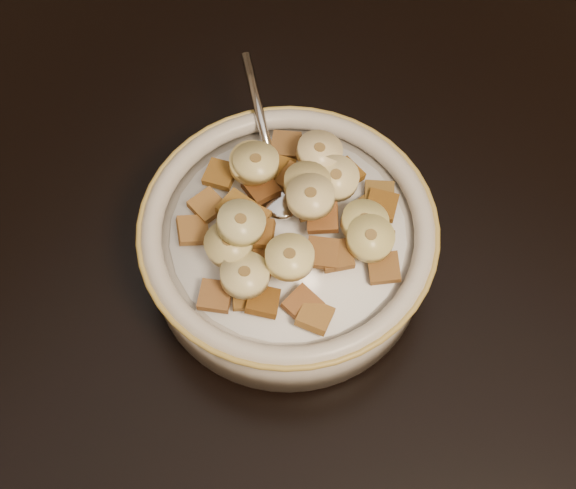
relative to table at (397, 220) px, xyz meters
The scene contains 45 objects.
floor 0.78m from the table, ahead, with size 4.00×4.50×0.10m, color #422816.
table is the anchor object (origin of this frame).
cereal_bowl 0.11m from the table, 112.80° to the right, with size 0.19×0.19×0.05m, color #B5B1AD.
milk 0.12m from the table, 112.80° to the right, with size 0.16×0.16×0.00m, color white.
spoon 0.12m from the table, 131.09° to the right, with size 0.03×0.05×0.01m, color silver.
cereal_square_0 0.12m from the table, 114.49° to the right, with size 0.02×0.02×0.01m, color brown.
cereal_square_1 0.17m from the table, 101.19° to the right, with size 0.02×0.02×0.01m, color olive.
cereal_square_2 0.11m from the table, 68.80° to the right, with size 0.02×0.02×0.01m, color brown.
cereal_square_3 0.11m from the table, 132.89° to the right, with size 0.02×0.02×0.01m, color brown.
cereal_square_4 0.15m from the table, 125.35° to the right, with size 0.02×0.02×0.01m, color brown.
cereal_square_5 0.16m from the table, 129.62° to the right, with size 0.02×0.02×0.01m, color #955C2D.
cereal_square_6 0.15m from the table, 88.53° to the right, with size 0.02×0.02×0.01m, color brown.
cereal_square_7 0.09m from the table, 94.73° to the right, with size 0.02×0.02×0.01m, color brown.
cereal_square_8 0.09m from the table, 134.64° to the right, with size 0.02×0.02×0.01m, color #8E5718.
cereal_square_9 0.15m from the table, 112.65° to the right, with size 0.02×0.02×0.01m, color brown.
cereal_square_10 0.12m from the table, 89.26° to the right, with size 0.02×0.02×0.01m, color brown.
cereal_square_11 0.12m from the table, 154.11° to the right, with size 0.02×0.02×0.01m, color brown.
cereal_square_12 0.13m from the table, 130.90° to the right, with size 0.02×0.02×0.01m, color #653410.
cereal_square_13 0.08m from the table, 86.32° to the right, with size 0.02×0.02×0.01m, color brown.
cereal_square_14 0.14m from the table, 119.48° to the right, with size 0.02×0.02×0.01m, color brown.
cereal_square_15 0.15m from the table, 83.76° to the right, with size 0.02×0.02×0.01m, color olive.
cereal_square_16 0.17m from the table, 123.89° to the right, with size 0.02×0.02×0.01m, color brown.
cereal_square_17 0.15m from the table, 116.22° to the right, with size 0.02×0.02×0.01m, color brown.
cereal_square_18 0.18m from the table, 105.60° to the right, with size 0.02×0.02×0.01m, color olive.
cereal_square_19 0.16m from the table, 97.09° to the right, with size 0.02×0.02×0.01m, color brown.
cereal_square_20 0.10m from the table, 79.57° to the right, with size 0.02×0.02×0.01m, color brown.
cereal_square_21 0.12m from the table, 140.33° to the right, with size 0.02×0.02×0.01m, color brown.
cereal_square_22 0.15m from the table, 139.73° to the right, with size 0.02×0.02×0.01m, color brown.
cereal_square_23 0.15m from the table, 105.92° to the right, with size 0.02×0.02×0.01m, color brown.
cereal_square_24 0.08m from the table, 97.35° to the right, with size 0.02×0.02×0.01m, color brown.
cereal_square_25 0.13m from the table, 93.80° to the right, with size 0.02×0.02×0.01m, color brown.
cereal_square_26 0.11m from the table, 105.19° to the right, with size 0.02×0.02×0.01m, color #995B30.
cereal_square_27 0.10m from the table, 85.11° to the right, with size 0.02×0.02×0.01m, color olive.
banana_slice_0 0.11m from the table, 86.76° to the right, with size 0.03×0.03×0.01m, color #F9EC94.
banana_slice_1 0.14m from the table, 138.73° to the right, with size 0.03×0.03×0.01m, color #FDE281.
banana_slice_2 0.13m from the table, 111.14° to the right, with size 0.03×0.03×0.01m, color #FFE7A9.
banana_slice_3 0.12m from the table, 122.13° to the right, with size 0.03×0.03×0.01m, color #F8DF8A.
banana_slice_4 0.17m from the table, 103.59° to the right, with size 0.03×0.03×0.01m, color #D2C688.
banana_slice_5 0.14m from the table, 137.40° to the right, with size 0.03×0.03×0.01m, color #CCBC71.
banana_slice_6 0.10m from the table, 122.85° to the right, with size 0.03×0.03×0.01m, color beige.
banana_slice_7 0.11m from the table, 79.15° to the right, with size 0.03×0.03×0.01m, color #E2D385.
banana_slice_8 0.16m from the table, 115.48° to the right, with size 0.03×0.03×0.01m, color beige.
banana_slice_9 0.17m from the table, 113.45° to the right, with size 0.03×0.03×0.01m, color #C9C076.
banana_slice_10 0.15m from the table, 98.44° to the right, with size 0.03×0.03×0.01m, color #EBE186.
banana_slice_11 0.11m from the table, 143.75° to the right, with size 0.03×0.03×0.01m, color beige.
Camera 1 is at (0.12, -0.30, 1.27)m, focal length 50.00 mm.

